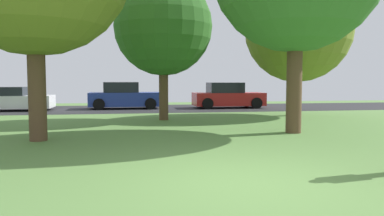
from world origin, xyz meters
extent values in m
plane|color=#5B8442|center=(0.00, 0.00, 0.00)|extent=(44.00, 44.00, 0.00)
cube|color=#28282B|center=(0.00, 16.00, 0.00)|extent=(44.00, 6.40, 0.01)
cylinder|color=brown|center=(-4.15, 4.92, 1.42)|extent=(0.46, 0.46, 2.83)
cylinder|color=brown|center=(3.25, 5.19, 1.56)|extent=(0.47, 0.47, 3.13)
cylinder|color=brown|center=(-0.35, 9.62, 1.35)|extent=(0.38, 0.38, 2.70)
sphere|color=#2D6023|center=(-0.35, 9.62, 3.79)|extent=(3.96, 3.96, 3.96)
cylinder|color=brown|center=(5.89, 10.56, 1.22)|extent=(0.41, 0.41, 2.44)
sphere|color=olive|center=(5.89, 10.56, 3.97)|extent=(4.84, 4.84, 4.84)
cube|color=white|center=(-8.01, 15.69, 0.48)|extent=(4.28, 1.79, 0.67)
cube|color=black|center=(-8.22, 15.69, 1.05)|extent=(2.05, 1.58, 0.46)
cylinder|color=black|center=(-6.51, 16.58, 0.32)|extent=(0.64, 0.22, 0.64)
cylinder|color=black|center=(-6.51, 14.79, 0.32)|extent=(0.64, 0.22, 0.64)
cube|color=#233893|center=(-1.97, 16.16, 0.55)|extent=(4.02, 1.70, 0.79)
cube|color=black|center=(-2.17, 16.16, 1.23)|extent=(1.93, 1.50, 0.59)
cylinder|color=black|center=(-0.57, 17.01, 0.32)|extent=(0.64, 0.22, 0.64)
cylinder|color=black|center=(-0.57, 15.31, 0.32)|extent=(0.64, 0.22, 0.64)
cylinder|color=black|center=(-3.38, 17.01, 0.32)|extent=(0.64, 0.22, 0.64)
cylinder|color=black|center=(-3.38, 15.31, 0.32)|extent=(0.64, 0.22, 0.64)
cube|color=#B21E1E|center=(4.06, 15.78, 0.53)|extent=(4.13, 1.78, 0.75)
cube|color=black|center=(3.86, 15.78, 1.20)|extent=(1.98, 1.56, 0.60)
cylinder|color=black|center=(5.51, 16.67, 0.32)|extent=(0.64, 0.22, 0.64)
cylinder|color=black|center=(5.51, 14.89, 0.32)|extent=(0.64, 0.22, 0.64)
cylinder|color=black|center=(2.62, 16.67, 0.32)|extent=(0.64, 0.22, 0.64)
cylinder|color=black|center=(2.62, 14.89, 0.32)|extent=(0.64, 0.22, 0.64)
camera|label=1|loc=(-1.75, -5.45, 1.60)|focal=34.61mm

